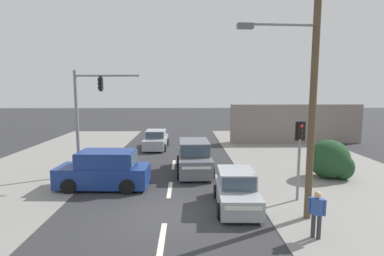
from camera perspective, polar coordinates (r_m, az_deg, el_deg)
name	(u,v)px	position (r m, az deg, el deg)	size (l,w,h in m)	color
ground_plane	(166,215)	(12.42, -5.00, -16.10)	(140.00, 140.00, 0.00)	#303033
lane_dash_near	(162,239)	(10.62, -5.75, -20.36)	(0.20, 2.40, 0.01)	silver
lane_dash_mid	(170,189)	(15.21, -4.25, -11.60)	(0.20, 2.40, 0.01)	silver
lane_dash_far	(174,164)	(20.00, -3.50, -6.95)	(0.20, 2.40, 0.01)	silver
kerb_right_verge	(360,195)	(16.44, 29.37, -11.05)	(10.00, 44.00, 0.02)	gray
kerb_left_verge	(9,184)	(18.62, -31.56, -9.10)	(8.00, 40.00, 0.02)	gray
utility_pole_foreground_right	(311,78)	(11.83, 21.67, 8.93)	(3.78, 0.46, 10.00)	brown
traffic_signal_mast	(86,109)	(17.84, -19.56, 3.37)	(3.69, 0.44, 6.00)	slate
pedestal_signal_right_kerb	(300,147)	(13.94, 19.81, -3.50)	(0.44, 0.29, 3.56)	slate
roadside_bush	(331,160)	(18.47, 25.00, -5.61)	(2.38, 2.04, 2.16)	#1E4223
shopfront_wall_far	(295,124)	(29.38, 19.10, 0.80)	(12.00, 1.00, 3.60)	gray
suv_crossing_left	(194,158)	(18.03, 0.40, -5.65)	(2.16, 4.59, 1.90)	slate
hatchback_kerbside_parked	(236,190)	(13.05, 8.47, -11.67)	(1.88, 3.69, 1.53)	#A3A8AD
sedan_oncoming_mid	(156,140)	(25.42, -6.88, -2.31)	(1.98, 4.28, 1.56)	#A3A8AD
suv_oncoming_near	(104,171)	(15.80, -16.34, -7.82)	(4.60, 2.19, 1.90)	navy
pedestrian_at_kerb	(317,212)	(11.02, 22.68, -14.57)	(0.48, 0.38, 1.63)	#333338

